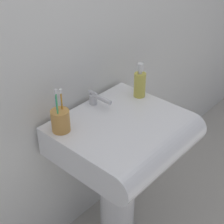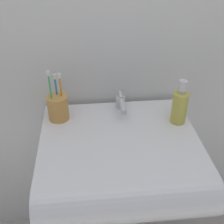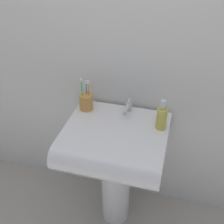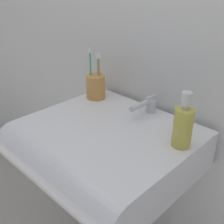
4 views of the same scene
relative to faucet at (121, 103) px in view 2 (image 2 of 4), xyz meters
The scene contains 6 objects.
wall_back 0.36m from the faucet, 104.47° to the left, with size 5.00×0.05×2.40m, color silver.
sink_pedestal 0.55m from the faucet, 99.51° to the right, with size 0.19×0.19×0.66m, color white.
sink_basin 0.26m from the faucet, 97.14° to the right, with size 0.60×0.55×0.15m.
faucet is the anchor object (origin of this frame).
toothbrush_cup 0.26m from the faucet, behind, with size 0.08×0.08×0.22m.
soap_bottle 0.24m from the faucet, 24.97° to the right, with size 0.06×0.06×0.19m.
Camera 2 is at (-0.11, -0.83, 1.49)m, focal length 45.00 mm.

